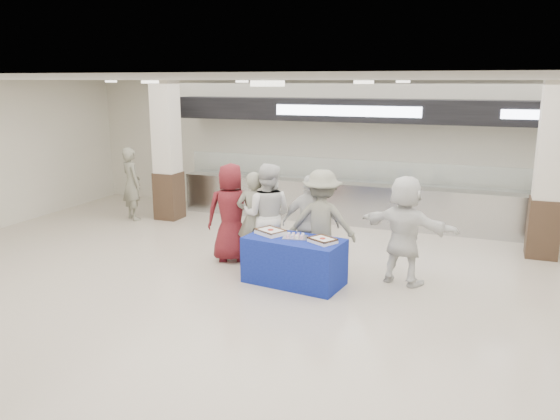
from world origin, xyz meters
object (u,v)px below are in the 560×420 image
at_px(civilian_white, 405,230).
at_px(soldier_bg, 132,184).
at_px(display_table, 294,261).
at_px(soldier_b, 322,222).
at_px(soldier_a, 254,219).
at_px(cupcake_tray, 295,236).
at_px(chef_tall, 267,215).
at_px(sheet_cake_left, 271,231).
at_px(chef_short, 311,224).
at_px(sheet_cake_right, 323,240).
at_px(civilian_maroon, 231,213).

relative_size(civilian_white, soldier_bg, 1.04).
distance_m(display_table, soldier_b, 0.86).
bearing_deg(civilian_white, display_table, 37.23).
bearing_deg(soldier_a, soldier_b, 161.93).
bearing_deg(cupcake_tray, chef_tall, 140.44).
bearing_deg(display_table, sheet_cake_left, 175.84).
bearing_deg(chef_short, sheet_cake_left, 41.95).
distance_m(sheet_cake_left, chef_short, 0.75).
bearing_deg(sheet_cake_right, display_table, 173.65).
bearing_deg(chef_tall, soldier_bg, -32.23).
xyz_separation_m(display_table, sheet_cake_left, (-0.44, 0.09, 0.42)).
distance_m(sheet_cake_left, sheet_cake_right, 0.94).
height_order(soldier_a, soldier_bg, soldier_bg).
bearing_deg(chef_short, cupcake_tray, 78.63).
xyz_separation_m(civilian_maroon, soldier_b, (1.70, -0.04, -0.01)).
bearing_deg(soldier_b, civilian_maroon, -10.43).
relative_size(soldier_a, chef_short, 1.00).
relative_size(display_table, civilian_white, 0.88).
xyz_separation_m(display_table, civilian_maroon, (-1.44, 0.68, 0.51)).
xyz_separation_m(sheet_cake_left, chef_tall, (-0.28, 0.55, 0.11)).
bearing_deg(sheet_cake_right, chef_short, 121.06).
height_order(sheet_cake_left, soldier_bg, soldier_bg).
xyz_separation_m(display_table, soldier_a, (-0.98, 0.64, 0.46)).
bearing_deg(cupcake_tray, chef_short, 84.58).
relative_size(chef_short, soldier_b, 0.94).
bearing_deg(civilian_white, chef_short, 15.36).
bearing_deg(sheet_cake_left, chef_short, 47.90).
xyz_separation_m(soldier_a, soldier_b, (1.24, 0.00, 0.05)).
relative_size(display_table, chef_tall, 0.85).
distance_m(display_table, sheet_cake_left, 0.62).
bearing_deg(chef_short, soldier_b, 171.18).
xyz_separation_m(civilian_maroon, chef_tall, (0.71, -0.04, 0.02)).
height_order(soldier_b, soldier_bg, soldier_b).
bearing_deg(cupcake_tray, soldier_a, 148.42).
bearing_deg(soldier_a, soldier_bg, -43.90).
xyz_separation_m(chef_short, soldier_bg, (-5.00, 1.91, 0.02)).
bearing_deg(civilian_white, soldier_a, 15.72).
relative_size(display_table, cupcake_tray, 3.64).
xyz_separation_m(sheet_cake_left, chef_short, (0.50, 0.56, 0.04)).
bearing_deg(civilian_maroon, soldier_b, 155.11).
distance_m(cupcake_tray, chef_short, 0.62).
relative_size(cupcake_tray, soldier_bg, 0.25).
height_order(civilian_white, soldier_bg, civilian_white).
bearing_deg(soldier_a, display_table, 128.76).
bearing_deg(sheet_cake_left, chef_tall, 117.50).
xyz_separation_m(display_table, civilian_white, (1.62, 0.64, 0.51)).
height_order(chef_tall, soldier_bg, chef_tall).
distance_m(sheet_cake_left, soldier_a, 0.77).
distance_m(sheet_cake_left, soldier_bg, 5.12).
bearing_deg(display_table, chef_short, 92.48).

